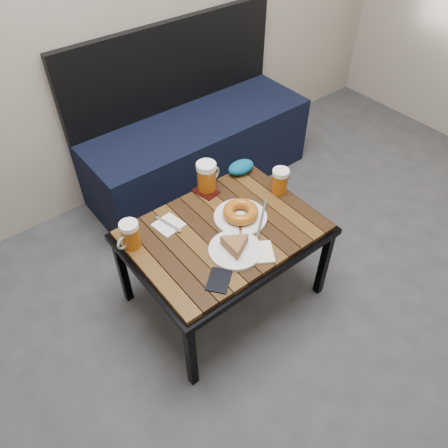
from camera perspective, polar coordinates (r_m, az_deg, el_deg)
ground at (r=2.10m, az=22.22°, el=-21.54°), size 4.00×4.00×0.00m
bench at (r=2.75m, az=-3.65°, el=10.39°), size 1.40×0.50×0.95m
cafe_table at (r=1.93m, az=0.00°, el=-1.53°), size 0.84×0.62×0.47m
beer_mug_left at (r=1.82m, az=-12.17°, el=-1.40°), size 0.12×0.09×0.13m
beer_mug_centre at (r=2.05m, az=-2.24°, el=6.23°), size 0.14×0.10×0.15m
beer_mug_right at (r=2.06m, az=7.37°, el=5.62°), size 0.11×0.08×0.12m
plate_pie at (r=1.79m, az=1.49°, el=-3.03°), size 0.22×0.22×0.06m
plate_bagel at (r=1.92m, az=2.19°, el=1.29°), size 0.29×0.27×0.07m
napkin_left at (r=1.92m, az=-7.26°, el=-0.12°), size 0.13×0.15×0.01m
napkin_right at (r=1.80m, az=4.22°, el=-3.75°), size 0.18×0.17×0.01m
passport_navy at (r=1.70m, az=-0.67°, el=-7.35°), size 0.14×0.14×0.01m
passport_burgundy at (r=2.07m, az=-2.36°, el=4.27°), size 0.10×0.13×0.01m
knit_pouch at (r=2.18m, az=2.23°, el=7.42°), size 0.14×0.10×0.06m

